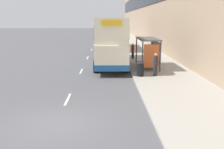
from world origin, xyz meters
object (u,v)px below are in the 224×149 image
object	(u,v)px
car_1	(107,37)
car_2	(110,32)
car_0	(106,34)
litter_bin	(140,69)
bus_shelter	(150,48)
double_decker_bus_near	(111,40)
pedestrian_1	(156,64)
pedestrian_at_shelter	(133,51)
double_decker_bus_ahead	(108,33)

from	to	relation	value
car_1	car_2	distance (m)	22.48
car_0	litter_bin	world-z (taller)	car_0
bus_shelter	double_decker_bus_near	xyz separation A→B (m)	(-3.30, 2.22, 0.41)
car_0	pedestrian_1	world-z (taller)	car_0
double_decker_bus_near	pedestrian_at_shelter	distance (m)	4.08
bus_shelter	double_decker_bus_ahead	distance (m)	15.14
pedestrian_1	litter_bin	xyz separation A→B (m)	(-1.13, -0.13, -0.32)
bus_shelter	car_2	size ratio (longest dim) A/B	0.97
double_decker_bus_near	pedestrian_at_shelter	xyz separation A→B (m)	(2.39, 3.02, -1.33)
car_0	car_1	size ratio (longest dim) A/B	0.96
bus_shelter	double_decker_bus_ahead	size ratio (longest dim) A/B	0.40
bus_shelter	pedestrian_at_shelter	size ratio (longest dim) A/B	2.65
car_1	car_2	world-z (taller)	car_1
bus_shelter	pedestrian_at_shelter	distance (m)	5.40
car_0	litter_bin	bearing A→B (deg)	-86.44
car_2	pedestrian_at_shelter	bearing A→B (deg)	-87.49
double_decker_bus_near	pedestrian_1	distance (m)	6.25
car_2	double_decker_bus_near	bearing A→B (deg)	-90.62
car_1	pedestrian_at_shelter	bearing A→B (deg)	-82.53
double_decker_bus_ahead	car_1	xyz separation A→B (m)	(-0.23, 11.16, -1.43)
car_0	pedestrian_at_shelter	xyz separation A→B (m)	(2.77, -31.11, 0.05)
bus_shelter	pedestrian_1	distance (m)	3.11
double_decker_bus_near	car_2	world-z (taller)	double_decker_bus_near
bus_shelter	double_decker_bus_ahead	xyz separation A→B (m)	(-3.38, 14.75, 0.41)
double_decker_bus_ahead	car_0	bearing A→B (deg)	90.78
double_decker_bus_ahead	pedestrian_at_shelter	size ratio (longest dim) A/B	6.70
double_decker_bus_near	car_0	size ratio (longest dim) A/B	2.76
bus_shelter	double_decker_bus_near	distance (m)	4.00
car_0	car_2	xyz separation A→B (m)	(0.88, 12.02, -0.06)
pedestrian_1	litter_bin	distance (m)	1.18
bus_shelter	pedestrian_at_shelter	world-z (taller)	bus_shelter
double_decker_bus_ahead	car_2	distance (m)	33.65
pedestrian_1	pedestrian_at_shelter	bearing A→B (deg)	95.67
pedestrian_at_shelter	litter_bin	distance (m)	8.36
bus_shelter	car_1	world-z (taller)	bus_shelter
bus_shelter	car_2	world-z (taller)	bus_shelter
double_decker_bus_near	car_1	bearing A→B (deg)	90.77
litter_bin	double_decker_bus_near	bearing A→B (deg)	111.28
pedestrian_at_shelter	double_decker_bus_ahead	bearing A→B (deg)	104.61
double_decker_bus_near	car_2	size ratio (longest dim) A/B	2.49
car_1	car_0	bearing A→B (deg)	90.33
pedestrian_1	bus_shelter	bearing A→B (deg)	88.27
double_decker_bus_ahead	car_0	distance (m)	21.65
double_decker_bus_ahead	pedestrian_at_shelter	bearing A→B (deg)	-75.39
bus_shelter	litter_bin	distance (m)	3.55
pedestrian_at_shelter	pedestrian_1	distance (m)	8.26
pedestrian_at_shelter	pedestrian_1	world-z (taller)	pedestrian_1
bus_shelter	double_decker_bus_near	world-z (taller)	double_decker_bus_near
bus_shelter	litter_bin	bearing A→B (deg)	-111.50
car_0	litter_bin	distance (m)	39.53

